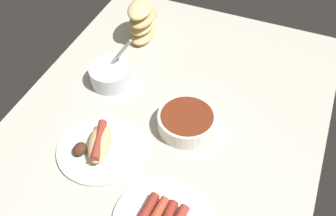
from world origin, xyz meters
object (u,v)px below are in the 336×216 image
bowl_chili (187,121)px  bread_stack (142,21)px  plate_hotdog_assembled (99,146)px  bowl_coleslaw (110,74)px

bowl_chili → bread_stack: 45.05cm
plate_hotdog_assembled → bread_stack: bearing=11.3°
bowl_chili → plate_hotdog_assembled: 25.69cm
bowl_coleslaw → bread_stack: 25.39cm
bowl_chili → bread_stack: (33.84, 29.41, 4.41)cm
bowl_coleslaw → plate_hotdog_assembled: bowl_coleslaw is taller
bowl_coleslaw → bread_stack: (25.08, 0.18, 3.93)cm
bowl_chili → plate_hotdog_assembled: bearing=131.3°
bread_stack → plate_hotdog_assembled: bread_stack is taller
bowl_coleslaw → bowl_chili: size_ratio=0.93×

